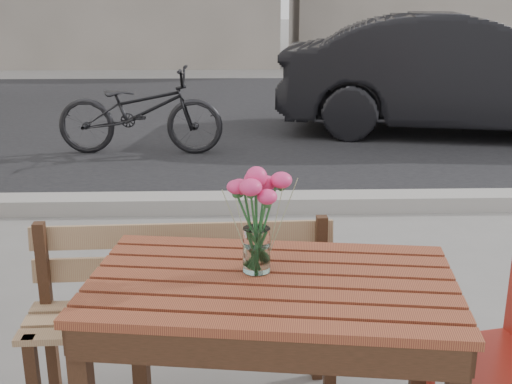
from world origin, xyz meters
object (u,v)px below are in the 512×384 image
at_px(main_vase, 256,208).
at_px(bicycle, 140,111).
at_px(parked_car, 462,75).
at_px(main_table, 272,312).

relative_size(main_vase, bicycle, 0.21).
bearing_deg(bicycle, main_vase, -164.30).
bearing_deg(parked_car, main_table, 166.47).
bearing_deg(main_table, bicycle, 110.66).
xyz_separation_m(main_table, parked_car, (2.54, 5.60, 0.09)).
distance_m(parked_car, bicycle, 3.76).
relative_size(main_vase, parked_car, 0.08).
height_order(main_vase, parked_car, parked_car).
distance_m(main_table, bicycle, 4.84).
height_order(main_table, main_vase, main_vase).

